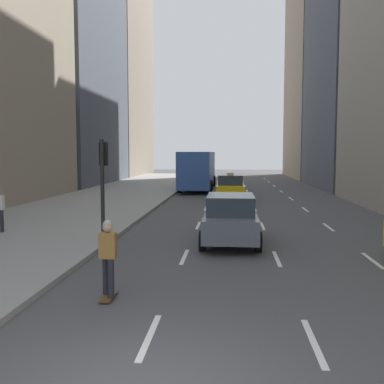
# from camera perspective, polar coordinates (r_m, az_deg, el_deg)

# --- Properties ---
(sidewalk_left) EXTENTS (8.00, 66.00, 0.15)m
(sidewalk_left) POSITION_cam_1_polar(r_m,az_deg,el_deg) (33.61, -9.25, -0.36)
(sidewalk_left) COLOR gray
(sidewalk_left) RESTS_ON ground
(lane_markings) EXTENTS (5.72, 56.00, 0.01)m
(lane_markings) POSITION_cam_1_polar(r_m,az_deg,el_deg) (28.67, 7.67, -1.40)
(lane_markings) COLOR white
(lane_markings) RESTS_ON ground
(building_row_left) EXTENTS (6.00, 66.62, 31.09)m
(building_row_left) POSITION_cam_1_polar(r_m,az_deg,el_deg) (42.72, -17.11, 19.29)
(building_row_left) COLOR slate
(building_row_left) RESTS_ON ground
(taxi_second) EXTENTS (2.02, 4.40, 1.87)m
(taxi_second) POSITION_cam_1_polar(r_m,az_deg,el_deg) (29.99, 4.89, 0.59)
(taxi_second) COLOR yellow
(taxi_second) RESTS_ON ground
(sedan_black_near) EXTENTS (2.02, 4.58, 1.73)m
(sedan_black_near) POSITION_cam_1_polar(r_m,az_deg,el_deg) (15.86, 4.90, -3.37)
(sedan_black_near) COLOR #565B66
(sedan_black_near) RESTS_ON ground
(city_bus) EXTENTS (2.80, 11.61, 3.25)m
(city_bus) POSITION_cam_1_polar(r_m,az_deg,el_deg) (39.06, 0.76, 2.97)
(city_bus) COLOR #2D519E
(city_bus) RESTS_ON ground
(skateboarder) EXTENTS (0.36, 0.80, 1.75)m
(skateboarder) POSITION_cam_1_polar(r_m,az_deg,el_deg) (10.00, -10.62, -7.92)
(skateboarder) COLOR brown
(skateboarder) RESTS_ON ground
(traffic_light_pole) EXTENTS (0.24, 0.42, 3.60)m
(traffic_light_pole) POSITION_cam_1_polar(r_m,az_deg,el_deg) (14.19, -11.22, 1.78)
(traffic_light_pole) COLOR black
(traffic_light_pole) RESTS_ON ground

